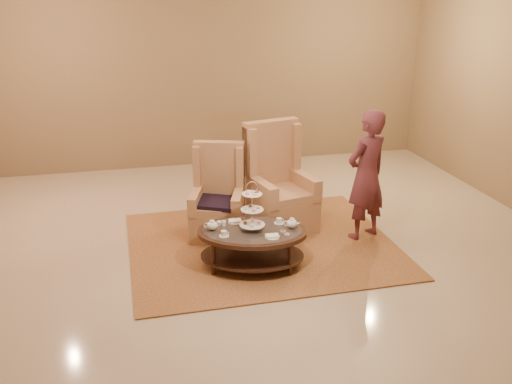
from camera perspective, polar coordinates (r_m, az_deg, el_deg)
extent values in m
plane|color=tan|center=(6.88, 0.27, -6.86)|extent=(8.00, 8.00, 0.00)
cube|color=silver|center=(6.88, 0.27, -6.86)|extent=(8.00, 8.00, 0.02)
cube|color=olive|center=(10.15, -5.13, 12.37)|extent=(8.00, 0.04, 3.50)
cube|color=#9E6D38|center=(7.26, 0.59, -5.25)|extent=(3.31, 2.77, 0.02)
cylinder|color=black|center=(6.47, -4.31, -6.71)|extent=(0.06, 0.06, 0.41)
cylinder|color=black|center=(6.45, 3.47, -6.78)|extent=(0.06, 0.06, 0.41)
cylinder|color=black|center=(6.88, -3.98, -4.98)|extent=(0.06, 0.06, 0.41)
cylinder|color=black|center=(6.86, 3.32, -5.04)|extent=(0.06, 0.06, 0.41)
cylinder|color=silver|center=(6.44, -0.39, -1.67)|extent=(0.01, 0.01, 0.52)
torus|color=silver|center=(6.34, -0.40, 0.50)|extent=(0.13, 0.04, 0.13)
cylinder|color=silver|center=(6.51, -0.39, -3.28)|extent=(0.35, 0.35, 0.01)
cylinder|color=silver|center=(6.44, -0.39, -1.76)|extent=(0.32, 0.32, 0.01)
cylinder|color=silver|center=(6.37, -0.39, -0.20)|extent=(0.28, 0.28, 0.01)
cylinder|color=#CE6A6A|center=(6.50, 0.32, -3.11)|extent=(0.05, 0.05, 0.03)
cylinder|color=tan|center=(6.58, -0.37, -2.83)|extent=(0.05, 0.05, 0.03)
cylinder|color=brown|center=(6.51, -1.09, -3.10)|extent=(0.05, 0.05, 0.03)
cylinder|color=beige|center=(6.43, -0.40, -3.39)|extent=(0.05, 0.05, 0.03)
ellipsoid|color=tan|center=(6.45, 0.22, -1.52)|extent=(0.06, 0.06, 0.03)
ellipsoid|color=brown|center=(6.50, -0.56, -1.36)|extent=(0.06, 0.06, 0.03)
ellipsoid|color=beige|center=(6.41, -1.00, -1.65)|extent=(0.06, 0.06, 0.03)
ellipsoid|color=#CE6A6A|center=(6.37, -0.22, -1.82)|extent=(0.06, 0.06, 0.03)
cube|color=brown|center=(6.40, 0.08, 0.03)|extent=(0.05, 0.04, 0.02)
cube|color=beige|center=(6.42, -0.70, 0.08)|extent=(0.05, 0.04, 0.02)
cube|color=#CE6A6A|center=(6.33, -0.87, -0.19)|extent=(0.05, 0.04, 0.02)
cube|color=tan|center=(6.32, -0.08, -0.24)|extent=(0.05, 0.04, 0.02)
ellipsoid|color=silver|center=(6.52, -4.41, -3.35)|extent=(0.15, 0.15, 0.10)
cylinder|color=silver|center=(6.50, -4.42, -2.94)|extent=(0.07, 0.07, 0.01)
sphere|color=silver|center=(6.50, -4.42, -2.83)|extent=(0.03, 0.03, 0.02)
cone|color=silver|center=(6.51, -3.73, -3.32)|extent=(0.08, 0.04, 0.05)
torus|color=silver|center=(6.53, -4.95, -3.35)|extent=(0.07, 0.03, 0.07)
ellipsoid|color=silver|center=(6.57, 3.62, -3.16)|extent=(0.15, 0.15, 0.10)
cylinder|color=silver|center=(6.55, 3.63, -2.75)|extent=(0.07, 0.07, 0.01)
sphere|color=silver|center=(6.54, 3.63, -2.64)|extent=(0.03, 0.03, 0.02)
cone|color=silver|center=(6.57, 4.29, -3.12)|extent=(0.08, 0.04, 0.05)
torus|color=silver|center=(6.56, 3.07, -3.16)|extent=(0.07, 0.03, 0.07)
cylinder|color=silver|center=(6.38, -3.23, -4.40)|extent=(0.14, 0.14, 0.01)
cylinder|color=silver|center=(6.37, -3.23, -4.14)|extent=(0.08, 0.08, 0.06)
torus|color=silver|center=(6.36, -2.88, -4.14)|extent=(0.04, 0.02, 0.04)
cylinder|color=silver|center=(6.71, 2.32, -3.11)|extent=(0.14, 0.14, 0.01)
cylinder|color=silver|center=(6.69, 2.32, -2.86)|extent=(0.08, 0.08, 0.06)
torus|color=silver|center=(6.69, 2.66, -2.86)|extent=(0.04, 0.02, 0.04)
cylinder|color=silver|center=(6.73, -2.11, -3.01)|extent=(0.20, 0.20, 0.01)
cube|color=beige|center=(6.73, -2.11, -2.90)|extent=(0.15, 0.11, 0.02)
cylinder|color=silver|center=(6.35, 1.64, -4.52)|extent=(0.20, 0.20, 0.01)
cube|color=beige|center=(6.34, 1.64, -4.40)|extent=(0.15, 0.11, 0.02)
cylinder|color=silver|center=(6.64, -3.23, -3.14)|extent=(0.06, 0.06, 0.06)
cylinder|color=silver|center=(6.40, 3.12, -4.26)|extent=(0.07, 0.07, 0.01)
cylinder|color=#CE6A6A|center=(6.40, 3.12, -4.18)|extent=(0.05, 0.05, 0.01)
cylinder|color=silver|center=(6.49, 2.73, -3.92)|extent=(0.07, 0.07, 0.01)
cylinder|color=brown|center=(6.48, 2.73, -3.83)|extent=(0.05, 0.05, 0.01)
cylinder|color=silver|center=(6.73, -3.71, -3.03)|extent=(0.07, 0.07, 0.01)
cylinder|color=beige|center=(6.72, -3.71, -2.95)|extent=(0.05, 0.05, 0.01)
cube|color=tan|center=(7.44, -3.86, -3.06)|extent=(0.82, 0.82, 0.39)
cube|color=tan|center=(7.30, -3.95, -1.46)|extent=(0.70, 0.70, 0.09)
cube|color=tan|center=(7.54, -3.65, 0.61)|extent=(0.66, 0.32, 1.21)
cube|color=tan|center=(7.45, -5.87, 2.59)|extent=(0.15, 0.22, 0.56)
cube|color=tan|center=(7.38, -1.58, 2.51)|extent=(0.15, 0.22, 0.56)
cube|color=tan|center=(7.32, -6.06, -0.86)|extent=(0.28, 0.59, 0.24)
cube|color=tan|center=(7.24, -1.85, -0.98)|extent=(0.28, 0.59, 0.24)
cube|color=black|center=(7.25, -3.99, -1.07)|extent=(0.66, 0.64, 0.06)
cube|color=tan|center=(7.64, 2.53, -2.10)|extent=(0.92, 0.92, 0.46)
cube|color=tan|center=(7.49, 2.76, -0.22)|extent=(0.79, 0.79, 0.11)
cube|color=tan|center=(7.73, 1.44, 2.02)|extent=(0.78, 0.33, 1.43)
cube|color=tan|center=(7.46, -0.62, 3.97)|extent=(0.16, 0.26, 0.66)
cube|color=tan|center=(7.75, 3.78, 4.58)|extent=(0.16, 0.26, 0.66)
cube|color=tan|center=(7.32, 0.60, 0.03)|extent=(0.29, 0.70, 0.29)
cube|color=tan|center=(7.61, 4.87, 0.77)|extent=(0.29, 0.70, 0.29)
imported|color=#5B272E|center=(7.31, 10.99, 1.63)|extent=(0.73, 0.61, 1.69)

